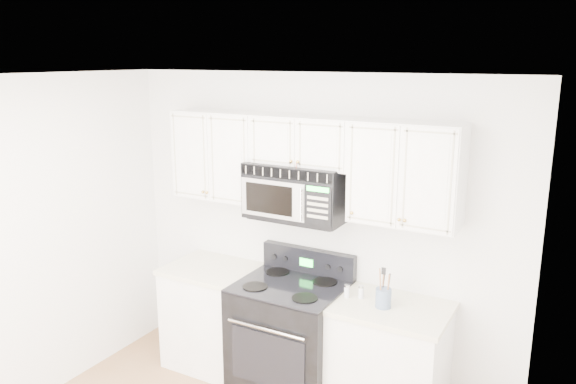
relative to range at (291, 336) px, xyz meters
The scene contains 9 objects.
room 1.62m from the range, 88.88° to the right, with size 3.51×3.51×2.61m.
base_cabinet_left 0.78m from the range, behind, with size 0.86×0.65×0.92m.
base_cabinet_right 0.83m from the range, ahead, with size 0.86×0.65×0.92m.
range is the anchor object (origin of this frame).
upper_cabinets 1.46m from the range, 81.87° to the left, with size 2.44×0.37×0.75m.
microwave 1.20m from the range, 99.56° to the left, with size 0.81×0.45×0.45m.
utensil_crock 0.94m from the range, ahead, with size 0.12×0.12×0.31m.
shaker_salt 0.68m from the range, ahead, with size 0.04×0.04×0.10m.
shaker_pepper 0.76m from the range, ahead, with size 0.04×0.04×0.10m.
Camera 1 is at (1.99, -2.29, 2.72)m, focal length 35.00 mm.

